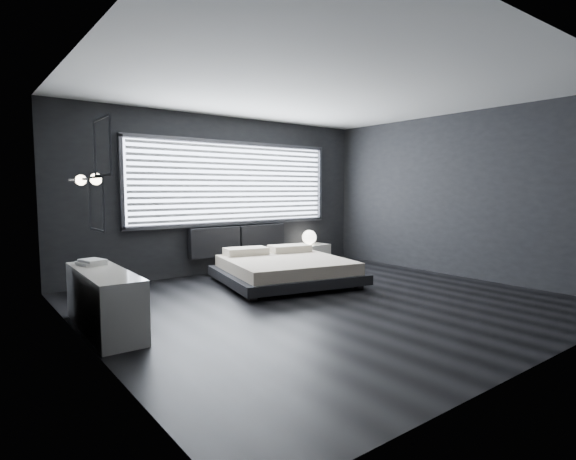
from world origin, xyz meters
TOP-DOWN VIEW (x-y plane):
  - room at (0.00, 0.00)m, footprint 6.04×6.00m
  - window at (0.20, 2.70)m, footprint 4.14×0.09m
  - headboard at (0.23, 2.64)m, footprint 1.96×0.16m
  - sconce_near at (-2.88, 0.05)m, footprint 0.18×0.11m
  - sconce_far at (-2.88, 0.65)m, footprint 0.18×0.11m
  - wall_art_upper at (-2.98, -0.55)m, footprint 0.01×0.48m
  - wall_art_lower at (-2.98, -0.30)m, footprint 0.01×0.48m
  - bed at (0.23, 1.25)m, footprint 2.35×2.28m
  - nightstand at (1.81, 2.50)m, footprint 0.72×0.62m
  - orb_lamp at (1.78, 2.49)m, footprint 0.29×0.29m
  - dresser at (-2.73, 0.50)m, footprint 0.49×1.62m
  - book_stack at (-2.73, 0.95)m, footprint 0.29×0.36m

SIDE VIEW (x-z plane):
  - nightstand at x=1.81m, z-range 0.00..0.39m
  - bed at x=0.23m, z-range -0.02..0.50m
  - dresser at x=-2.73m, z-range 0.00..0.65m
  - orb_lamp at x=1.78m, z-range 0.39..0.68m
  - headboard at x=0.23m, z-range 0.31..0.83m
  - book_stack at x=-2.73m, z-range 0.64..0.71m
  - wall_art_lower at x=-2.98m, z-range 1.14..1.62m
  - room at x=0.00m, z-range 0.00..2.80m
  - sconce_near at x=-2.88m, z-range 1.55..1.66m
  - sconce_far at x=-2.88m, z-range 1.55..1.66m
  - window at x=0.20m, z-range 0.85..2.37m
  - wall_art_upper at x=-2.98m, z-range 1.61..2.09m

